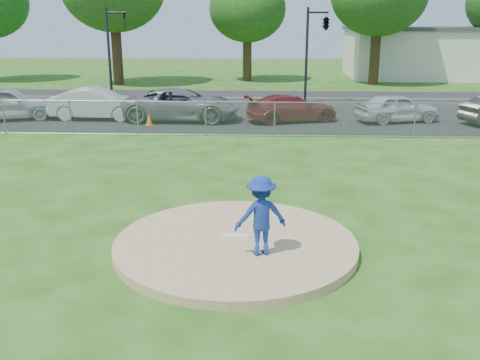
% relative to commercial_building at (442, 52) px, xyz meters
% --- Properties ---
extents(ground, '(120.00, 120.00, 0.00)m').
position_rel_commercial_building_xyz_m(ground, '(-16.00, -28.00, -2.16)').
color(ground, '#204B10').
rests_on(ground, ground).
extents(pitchers_mound, '(5.40, 5.40, 0.20)m').
position_rel_commercial_building_xyz_m(pitchers_mound, '(-16.00, -38.00, -2.06)').
color(pitchers_mound, tan).
rests_on(pitchers_mound, ground).
extents(pitching_rubber, '(0.60, 0.15, 0.04)m').
position_rel_commercial_building_xyz_m(pitching_rubber, '(-16.00, -37.80, -1.94)').
color(pitching_rubber, white).
rests_on(pitching_rubber, pitchers_mound).
extents(chain_link_fence, '(40.00, 0.06, 1.50)m').
position_rel_commercial_building_xyz_m(chain_link_fence, '(-16.00, -26.00, -1.41)').
color(chain_link_fence, gray).
rests_on(chain_link_fence, ground).
extents(parking_lot, '(50.00, 8.00, 0.01)m').
position_rel_commercial_building_xyz_m(parking_lot, '(-16.00, -21.50, -2.15)').
color(parking_lot, black).
rests_on(parking_lot, ground).
extents(street, '(60.00, 7.00, 0.01)m').
position_rel_commercial_building_xyz_m(street, '(-16.00, -14.00, -2.16)').
color(street, black).
rests_on(street, ground).
extents(commercial_building, '(16.40, 9.40, 4.30)m').
position_rel_commercial_building_xyz_m(commercial_building, '(0.00, 0.00, 0.00)').
color(commercial_building, beige).
rests_on(commercial_building, ground).
extents(traffic_signal_left, '(1.28, 0.20, 5.60)m').
position_rel_commercial_building_xyz_m(traffic_signal_left, '(-24.76, -16.00, 1.20)').
color(traffic_signal_left, black).
rests_on(traffic_signal_left, ground).
extents(traffic_signal_center, '(1.42, 2.48, 5.60)m').
position_rel_commercial_building_xyz_m(traffic_signal_center, '(-12.03, -16.00, 2.45)').
color(traffic_signal_center, black).
rests_on(traffic_signal_center, ground).
extents(pitcher, '(1.23, 0.91, 1.70)m').
position_rel_commercial_building_xyz_m(pitcher, '(-15.44, -38.66, -1.11)').
color(pitcher, navy).
rests_on(pitcher, pitchers_mound).
extents(traffic_cone, '(0.31, 0.31, 0.60)m').
position_rel_commercial_building_xyz_m(traffic_cone, '(-21.00, -23.74, -1.85)').
color(traffic_cone, orange).
rests_on(traffic_cone, parking_lot).
extents(parked_car_silver, '(5.32, 3.56, 1.68)m').
position_rel_commercial_building_xyz_m(parked_car_silver, '(-28.50, -22.65, -1.31)').
color(parked_car_silver, '#B1B1B6').
rests_on(parked_car_silver, parking_lot).
extents(parked_car_white, '(4.80, 1.76, 1.57)m').
position_rel_commercial_building_xyz_m(parked_car_white, '(-23.94, -22.26, -1.36)').
color(parked_car_white, silver).
rests_on(parked_car_white, parking_lot).
extents(parked_car_gray, '(5.80, 2.69, 1.61)m').
position_rel_commercial_building_xyz_m(parked_car_gray, '(-19.63, -22.36, -1.34)').
color(parked_car_gray, slate).
rests_on(parked_car_gray, parking_lot).
extents(parked_car_darkred, '(4.93, 3.17, 1.33)m').
position_rel_commercial_building_xyz_m(parked_car_darkred, '(-14.09, -22.36, -1.48)').
color(parked_car_darkred, maroon).
rests_on(parked_car_darkred, parking_lot).
extents(parked_car_pearl, '(4.38, 2.69, 1.39)m').
position_rel_commercial_building_xyz_m(parked_car_pearl, '(-8.87, -22.26, -1.45)').
color(parked_car_pearl, silver).
rests_on(parked_car_pearl, parking_lot).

